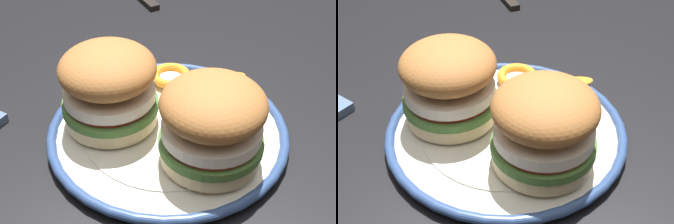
{
  "view_description": "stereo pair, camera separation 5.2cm",
  "coord_description": "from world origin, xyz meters",
  "views": [
    {
      "loc": [
        0.45,
        0.05,
        1.14
      ],
      "look_at": [
        -0.01,
        0.04,
        0.78
      ],
      "focal_mm": 52.64,
      "sensor_mm": 36.0,
      "label": 1
    },
    {
      "loc": [
        0.44,
        0.11,
        1.14
      ],
      "look_at": [
        -0.01,
        0.04,
        0.78
      ],
      "focal_mm": 52.64,
      "sensor_mm": 36.0,
      "label": 2
    }
  ],
  "objects": [
    {
      "name": "dining_table",
      "position": [
        0.0,
        0.0,
        0.64
      ],
      "size": [
        1.28,
        0.86,
        0.74
      ],
      "color": "black",
      "rests_on": "ground"
    },
    {
      "name": "dinner_plate",
      "position": [
        -0.01,
        0.04,
        0.75
      ],
      "size": [
        0.29,
        0.29,
        0.02
      ],
      "color": "silver",
      "rests_on": "dining_table"
    },
    {
      "name": "sandwich_half_left",
      "position": [
        0.04,
        0.09,
        0.81
      ],
      "size": [
        0.15,
        0.15,
        0.1
      ],
      "color": "beige",
      "rests_on": "dinner_plate"
    },
    {
      "name": "sandwich_half_right",
      "position": [
        -0.02,
        -0.03,
        0.81
      ],
      "size": [
        0.16,
        0.16,
        0.1
      ],
      "color": "beige",
      "rests_on": "dinner_plate"
    },
    {
      "name": "orange_peel_curled",
      "position": [
        -0.11,
        0.04,
        0.77
      ],
      "size": [
        0.08,
        0.08,
        0.01
      ],
      "color": "orange",
      "rests_on": "dinner_plate"
    },
    {
      "name": "orange_peel_strip_long",
      "position": [
        -0.06,
        0.09,
        0.77
      ],
      "size": [
        0.08,
        0.08,
        0.01
      ],
      "color": "orange",
      "rests_on": "dinner_plate"
    },
    {
      "name": "orange_peel_strip_short",
      "position": [
        -0.11,
        0.1,
        0.77
      ],
      "size": [
        0.05,
        0.08,
        0.01
      ],
      "color": "orange",
      "rests_on": "dinner_plate"
    }
  ]
}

